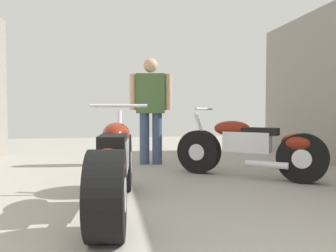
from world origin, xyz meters
name	(u,v)px	position (x,y,z in m)	size (l,w,h in m)	color
ground_plane	(179,188)	(0.00, 3.07, 0.00)	(14.73, 14.73, 0.00)	#9E998E
motorcycle_maroon_cruiser	(114,167)	(-0.73, 2.33, 0.39)	(0.60, 2.05, 0.95)	black
motorcycle_black_naked	(250,148)	(1.05, 3.49, 0.39)	(1.65, 1.37, 0.92)	black
mechanic_in_blue	(151,105)	(-0.09, 4.83, 0.98)	(0.70, 0.33, 1.73)	#384766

